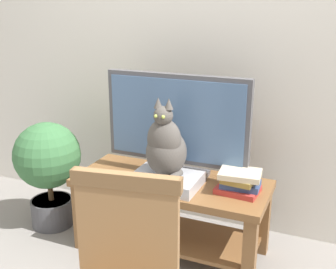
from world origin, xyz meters
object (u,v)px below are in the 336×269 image
object	(u,v)px
tv_stand	(171,202)
media_box	(166,180)
tv	(176,124)
book_stack	(239,182)
cat	(166,147)
potted_plant	(48,164)

from	to	relation	value
tv_stand	media_box	world-z (taller)	media_box
tv	book_stack	size ratio (longest dim) A/B	3.51
media_box	cat	world-z (taller)	cat
media_box	book_stack	size ratio (longest dim) A/B	1.55
cat	potted_plant	xyz separation A→B (m)	(-0.91, 0.06, -0.27)
tv_stand	tv	size ratio (longest dim) A/B	1.32
cat	potted_plant	size ratio (longest dim) A/B	0.62
book_stack	potted_plant	bearing A→B (deg)	-178.79
tv	media_box	bearing A→B (deg)	-89.02
tv	tv_stand	bearing A→B (deg)	-90.02
tv	media_box	distance (m)	0.34
cat	book_stack	world-z (taller)	cat
cat	potted_plant	bearing A→B (deg)	176.25
tv_stand	media_box	distance (m)	0.20
cat	book_stack	size ratio (longest dim) A/B	1.83
media_box	potted_plant	distance (m)	0.91
cat	potted_plant	world-z (taller)	cat
tv_stand	tv	xyz separation A→B (m)	(0.00, 0.08, 0.49)
potted_plant	tv_stand	bearing A→B (deg)	2.20
cat	media_box	bearing A→B (deg)	94.70
tv	book_stack	distance (m)	0.51
tv_stand	media_box	xyz separation A→B (m)	(0.00, -0.08, 0.19)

